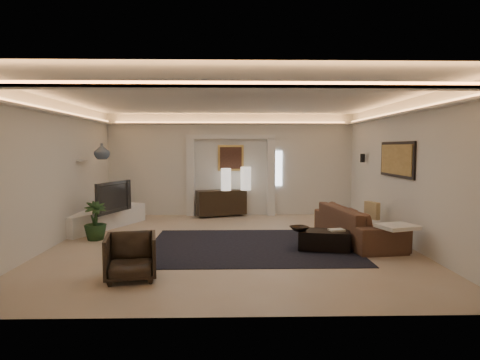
{
  "coord_description": "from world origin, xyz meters",
  "views": [
    {
      "loc": [
        0.01,
        -7.93,
        1.95
      ],
      "look_at": [
        0.2,
        0.6,
        1.25
      ],
      "focal_mm": 29.8,
      "sensor_mm": 36.0,
      "label": 1
    }
  ],
  "objects_px": {
    "coffee_table": "(324,240)",
    "sofa": "(357,224)",
    "armchair": "(131,257)",
    "console": "(221,202)"
  },
  "relations": [
    {
      "from": "coffee_table",
      "to": "sofa",
      "type": "bearing_deg",
      "value": 52.94
    },
    {
      "from": "armchair",
      "to": "sofa",
      "type": "bearing_deg",
      "value": 18.06
    },
    {
      "from": "console",
      "to": "coffee_table",
      "type": "height_order",
      "value": "console"
    },
    {
      "from": "sofa",
      "to": "console",
      "type": "bearing_deg",
      "value": 35.56
    },
    {
      "from": "armchair",
      "to": "console",
      "type": "bearing_deg",
      "value": 66.06
    },
    {
      "from": "console",
      "to": "sofa",
      "type": "xyz_separation_m",
      "value": [
        2.9,
        -3.07,
        -0.04
      ]
    },
    {
      "from": "console",
      "to": "sofa",
      "type": "relative_size",
      "value": 0.56
    },
    {
      "from": "console",
      "to": "armchair",
      "type": "bearing_deg",
      "value": -121.77
    },
    {
      "from": "sofa",
      "to": "coffee_table",
      "type": "distance_m",
      "value": 1.14
    },
    {
      "from": "console",
      "to": "armchair",
      "type": "height_order",
      "value": "console"
    }
  ]
}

